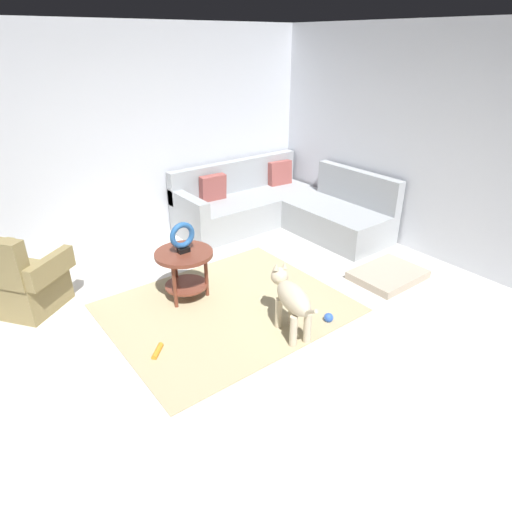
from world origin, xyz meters
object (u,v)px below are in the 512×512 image
Objects in this scene: torus_sculpture at (182,237)px; dog_toy_rope at (158,351)px; dog_bed_mat at (388,275)px; dog at (291,298)px; sectional_couch at (280,209)px; armchair at (21,282)px; dog_toy_ball at (329,318)px; side_table at (185,263)px.

dog_toy_rope is (-0.68, -0.66, -0.69)m from torus_sculpture.
dog is (-1.59, -0.08, 0.33)m from dog_bed_mat.
torus_sculpture is 1.28m from dog.
sectional_couch is 3.46m from armchair.
dog is (1.87, -1.93, 0.05)m from armchair.
armchair is at bearing 149.33° from dog.
dog_bed_mat is at bearing -27.34° from torus_sculpture.
dog_toy_ball is 0.48× the size of dog_toy_rope.
dog reaches higher than side_table.
side_table is 1.23m from dog.
sectional_couch is at bearing 29.53° from dog_toy_rope.
dog is at bearing -176.98° from dog_bed_mat.
dog_toy_rope is (-2.73, -1.55, -0.26)m from sectional_couch.
armchair is 2.69m from dog.
sectional_couch is 1.96m from dog_bed_mat.
side_table is 2.34m from dog_bed_mat.
dog_toy_rope is at bearing 159.41° from dog_toy_ball.
side_table is (-2.05, -0.88, 0.13)m from sectional_couch.
dog_bed_mat is (-0.01, -1.94, -0.24)m from sectional_couch.
sectional_couch is at bearing 60.94° from dog_toy_ball.
dog is 1.28m from dog_toy_rope.
sectional_couch is 24.21× the size of dog_toy_ball.
sectional_couch reaches higher than dog_toy_ball.
side_table is 0.72× the size of dog.
dog_bed_mat is (2.05, -1.06, -0.37)m from side_table.
dog_bed_mat is 8.61× the size of dog_toy_ball.
armchair is at bearing 116.65° from dog_toy_rope.
sectional_couch reaches higher than side_table.
armchair is 1.67× the size of side_table.
sectional_couch is 2.45m from dog_toy_ball.
dog_bed_mat is (3.46, -1.85, -0.28)m from armchair.
side_table is (1.41, -0.79, 0.09)m from armchair.
dog is (0.46, -1.14, -0.33)m from torus_sculpture.
side_table reaches higher than dog_bed_mat.
dog_toy_ball is at bearing 1.24° from dog.
dog_bed_mat reaches higher than dog_toy_rope.
side_table is 1.57m from dog_toy_ball.
dog reaches higher than dog_bed_mat.
torus_sculpture is 1.17m from dog_toy_rope.
armchair reaches higher than dog_toy_rope.
sectional_couch is 2.71× the size of dog.
torus_sculpture is at bearing 127.21° from dog.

